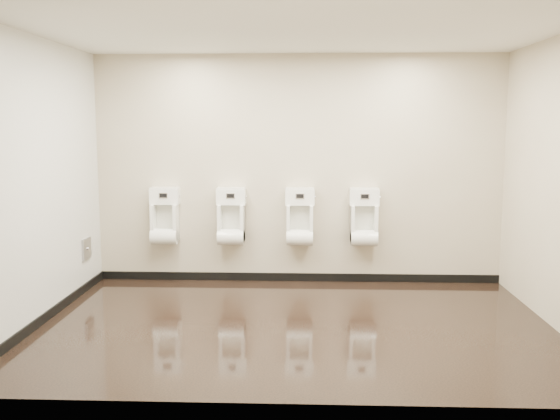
# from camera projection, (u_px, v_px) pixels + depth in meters

# --- Properties ---
(ground) EXTENTS (5.00, 3.50, 0.00)m
(ground) POSITION_uv_depth(u_px,v_px,m) (295.00, 325.00, 6.11)
(ground) COLOR black
(ground) RESTS_ON ground
(ceiling) EXTENTS (5.00, 3.50, 0.00)m
(ceiling) POSITION_uv_depth(u_px,v_px,m) (296.00, 31.00, 5.73)
(ceiling) COLOR silver
(back_wall) EXTENTS (5.00, 0.02, 2.80)m
(back_wall) POSITION_uv_depth(u_px,v_px,m) (298.00, 170.00, 7.66)
(back_wall) COLOR #BDB298
(back_wall) RESTS_ON ground
(front_wall) EXTENTS (5.00, 0.02, 2.80)m
(front_wall) POSITION_uv_depth(u_px,v_px,m) (291.00, 207.00, 4.19)
(front_wall) COLOR #BDB298
(front_wall) RESTS_ON ground
(left_wall) EXTENTS (0.02, 3.50, 2.80)m
(left_wall) POSITION_uv_depth(u_px,v_px,m) (37.00, 182.00, 6.03)
(left_wall) COLOR #BDB298
(left_wall) RESTS_ON ground
(tile_overlay_left) EXTENTS (0.01, 3.50, 2.80)m
(tile_overlay_left) POSITION_uv_depth(u_px,v_px,m) (38.00, 182.00, 6.03)
(tile_overlay_left) COLOR silver
(tile_overlay_left) RESTS_ON ground
(skirting_back) EXTENTS (5.00, 0.02, 0.10)m
(skirting_back) POSITION_uv_depth(u_px,v_px,m) (298.00, 277.00, 7.83)
(skirting_back) COLOR black
(skirting_back) RESTS_ON ground
(skirting_left) EXTENTS (0.02, 3.50, 0.10)m
(skirting_left) POSITION_uv_depth(u_px,v_px,m) (46.00, 317.00, 6.21)
(skirting_left) COLOR black
(skirting_left) RESTS_ON ground
(access_panel) EXTENTS (0.04, 0.25, 0.25)m
(access_panel) POSITION_uv_depth(u_px,v_px,m) (86.00, 249.00, 7.34)
(access_panel) COLOR #9E9EA3
(access_panel) RESTS_ON left_wall
(urinal_0) EXTENTS (0.37, 0.28, 0.68)m
(urinal_0) POSITION_uv_depth(u_px,v_px,m) (165.00, 220.00, 7.69)
(urinal_0) COLOR white
(urinal_0) RESTS_ON back_wall
(urinal_1) EXTENTS (0.37, 0.28, 0.68)m
(urinal_1) POSITION_uv_depth(u_px,v_px,m) (231.00, 221.00, 7.65)
(urinal_1) COLOR white
(urinal_1) RESTS_ON back_wall
(urinal_2) EXTENTS (0.37, 0.28, 0.68)m
(urinal_2) POSITION_uv_depth(u_px,v_px,m) (300.00, 221.00, 7.62)
(urinal_2) COLOR white
(urinal_2) RESTS_ON back_wall
(urinal_3) EXTENTS (0.37, 0.28, 0.68)m
(urinal_3) POSITION_uv_depth(u_px,v_px,m) (364.00, 221.00, 7.59)
(urinal_3) COLOR white
(urinal_3) RESTS_ON back_wall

